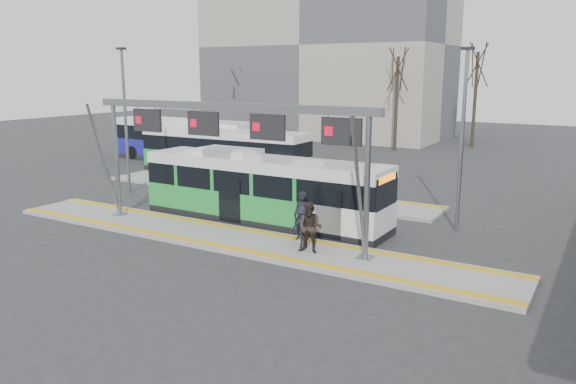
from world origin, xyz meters
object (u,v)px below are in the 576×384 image
object	(u,v)px
gantry	(226,130)
passenger_a	(302,216)
hero_bus	(263,190)
passenger_c	(304,227)
passenger_b	(310,228)

from	to	relation	value
gantry	passenger_a	world-z (taller)	gantry
hero_bus	passenger_c	distance (m)	4.57
passenger_a	passenger_c	size ratio (longest dim) A/B	1.21
hero_bus	passenger_a	world-z (taller)	hero_bus
hero_bus	passenger_a	distance (m)	3.65
hero_bus	passenger_c	xyz separation A→B (m)	(3.59, -2.78, -0.50)
passenger_c	passenger_a	bearing A→B (deg)	104.45
gantry	hero_bus	size ratio (longest dim) A/B	1.14
passenger_b	passenger_c	bearing A→B (deg)	132.91
gantry	passenger_c	distance (m)	4.81
passenger_c	passenger_b	bearing A→B (deg)	-55.83
passenger_c	gantry	bearing A→B (deg)	162.00
passenger_b	passenger_c	world-z (taller)	passenger_b
passenger_a	passenger_b	world-z (taller)	passenger_a
gantry	hero_bus	world-z (taller)	gantry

